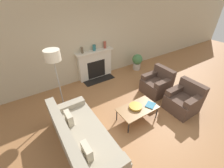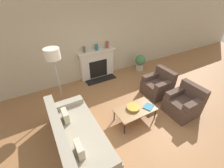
{
  "view_description": "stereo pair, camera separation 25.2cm",
  "coord_description": "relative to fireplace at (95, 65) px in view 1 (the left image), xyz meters",
  "views": [
    {
      "loc": [
        -2.14,
        -2.08,
        3.12
      ],
      "look_at": [
        0.03,
        1.27,
        0.45
      ],
      "focal_mm": 24.0,
      "sensor_mm": 36.0,
      "label": 1
    },
    {
      "loc": [
        -1.92,
        -2.21,
        3.12
      ],
      "look_at": [
        0.03,
        1.27,
        0.45
      ],
      "focal_mm": 24.0,
      "sensor_mm": 36.0,
      "label": 2
    }
  ],
  "objects": [
    {
      "name": "couch",
      "position": [
        -1.72,
        -2.59,
        -0.25
      ],
      "size": [
        0.96,
        2.18,
        0.83
      ],
      "rotation": [
        0.0,
        0.0,
        1.57
      ],
      "color": "#9E937F",
      "rests_on": "ground_plane"
    },
    {
      "name": "coffee_table",
      "position": [
        -0.11,
        -2.6,
        -0.18
      ],
      "size": [
        1.07,
        0.59,
        0.39
      ],
      "color": "olive",
      "rests_on": "ground_plane"
    },
    {
      "name": "fireplace",
      "position": [
        0.0,
        0.0,
        0.0
      ],
      "size": [
        1.45,
        0.59,
        1.12
      ],
      "color": "beige",
      "rests_on": "ground_plane"
    },
    {
      "name": "book",
      "position": [
        0.25,
        -2.7,
        -0.14
      ],
      "size": [
        0.34,
        0.31,
        0.02
      ],
      "rotation": [
        0.0,
        0.0,
        0.43
      ],
      "color": "teal",
      "rests_on": "coffee_table"
    },
    {
      "name": "mantel_vase_left",
      "position": [
        -0.46,
        0.01,
        0.68
      ],
      "size": [
        0.08,
        0.08,
        0.21
      ],
      "color": "brown",
      "rests_on": "fireplace"
    },
    {
      "name": "ground_plane",
      "position": [
        -0.14,
        -2.61,
        -0.54
      ],
      "size": [
        18.0,
        18.0,
        0.0
      ],
      "primitive_type": "plane",
      "color": "#99663D"
    },
    {
      "name": "mantel_vase_center_right",
      "position": [
        0.46,
        0.01,
        0.7
      ],
      "size": [
        0.1,
        0.1,
        0.25
      ],
      "color": "brown",
      "rests_on": "fireplace"
    },
    {
      "name": "armchair_far",
      "position": [
        1.27,
        -2.01,
        -0.22
      ],
      "size": [
        0.79,
        0.77,
        0.86
      ],
      "rotation": [
        0.0,
        0.0,
        -1.57
      ],
      "color": "#4C382D",
      "rests_on": "ground_plane"
    },
    {
      "name": "wall_back",
      "position": [
        -0.14,
        0.14,
        0.91
      ],
      "size": [
        18.0,
        0.06,
        2.9
      ],
      "color": "#BCAD8E",
      "rests_on": "ground_plane"
    },
    {
      "name": "bowl",
      "position": [
        -0.15,
        -2.55,
        -0.11
      ],
      "size": [
        0.35,
        0.35,
        0.07
      ],
      "color": "#BC8E2D",
      "rests_on": "coffee_table"
    },
    {
      "name": "armchair_near",
      "position": [
        1.27,
        -3.03,
        -0.22
      ],
      "size": [
        0.79,
        0.77,
        0.86
      ],
      "rotation": [
        0.0,
        0.0,
        -1.57
      ],
      "color": "#4C382D",
      "rests_on": "ground_plane"
    },
    {
      "name": "potted_plant",
      "position": [
        1.82,
        -0.36,
        -0.16
      ],
      "size": [
        0.43,
        0.43,
        0.68
      ],
      "color": "#B2A899",
      "rests_on": "ground_plane"
    },
    {
      "name": "mantel_vase_center_left",
      "position": [
        0.01,
        0.01,
        0.68
      ],
      "size": [
        0.11,
        0.11,
        0.21
      ],
      "color": "#28666B",
      "rests_on": "fireplace"
    },
    {
      "name": "floor_lamp",
      "position": [
        -1.65,
        -1.05,
        1.02
      ],
      "size": [
        0.39,
        0.39,
        1.83
      ],
      "color": "gray",
      "rests_on": "ground_plane"
    }
  ]
}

